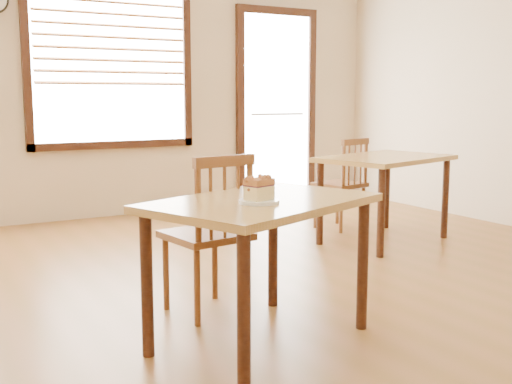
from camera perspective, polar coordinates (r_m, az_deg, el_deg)
ground at (r=3.36m, az=4.04°, el=-13.57°), size 8.00×8.00×0.00m
window_right at (r=6.88m, az=-12.80°, el=12.88°), size 1.76×0.10×1.96m
entry_door at (r=7.71m, az=1.83°, el=8.02°), size 1.08×0.06×2.29m
cafe_table_main at (r=3.25m, az=0.44°, el=-2.48°), size 1.33×1.11×0.75m
cafe_chair_main at (r=3.72m, az=-4.11°, el=-3.66°), size 0.48×0.48×0.95m
cafe_table_second at (r=5.66m, az=11.40°, el=2.08°), size 1.30×1.03×0.75m
cafe_chair_second at (r=6.16m, az=7.72°, el=0.81°), size 0.47×0.47×0.88m
plate at (r=3.11m, az=0.28°, el=-0.85°), size 0.20×0.20×0.02m
cake_slice at (r=3.10m, az=0.29°, el=0.37°), size 0.15×0.13×0.12m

